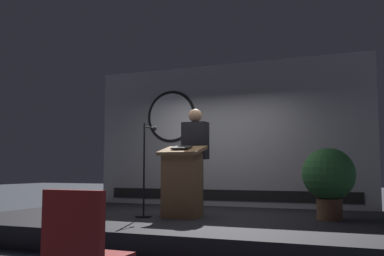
% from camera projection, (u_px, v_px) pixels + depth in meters
% --- Properties ---
extents(ground_plane, '(40.00, 40.00, 0.00)m').
position_uv_depth(ground_plane, '(191.00, 235.00, 6.74)').
color(ground_plane, '#383D47').
extents(stage_platform, '(6.40, 4.00, 0.30)m').
position_uv_depth(stage_platform, '(191.00, 225.00, 6.75)').
color(stage_platform, black).
rests_on(stage_platform, ground).
extents(banner_display, '(5.58, 0.12, 2.81)m').
position_uv_depth(banner_display, '(225.00, 135.00, 8.62)').
color(banner_display, '#9E9EA3').
rests_on(banner_display, stage_platform).
extents(podium, '(0.64, 0.50, 1.08)m').
position_uv_depth(podium, '(182.00, 182.00, 6.52)').
color(podium, olive).
rests_on(podium, stage_platform).
extents(speaker_person, '(0.40, 0.26, 1.69)m').
position_uv_depth(speaker_person, '(195.00, 160.00, 6.98)').
color(speaker_person, black).
rests_on(speaker_person, stage_platform).
extents(microphone_stand, '(0.24, 0.50, 1.42)m').
position_uv_depth(microphone_stand, '(145.00, 184.00, 6.63)').
color(microphone_stand, black).
rests_on(microphone_stand, stage_platform).
extents(potted_plant, '(0.75, 0.75, 1.03)m').
position_uv_depth(potted_plant, '(329.00, 177.00, 6.25)').
color(potted_plant, brown).
rests_on(potted_plant, stage_platform).
extents(audience_chair_left, '(0.44, 0.45, 0.89)m').
position_uv_depth(audience_chair_left, '(84.00, 251.00, 2.82)').
color(audience_chair_left, black).
rests_on(audience_chair_left, ground).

